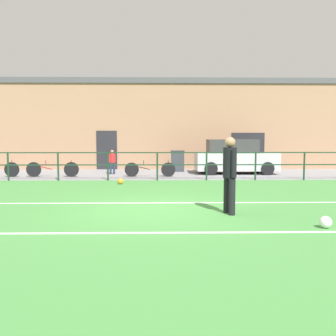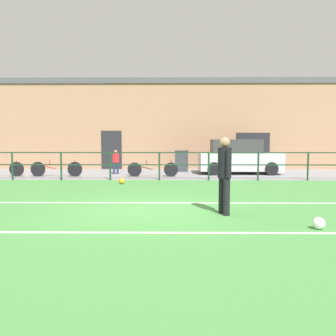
# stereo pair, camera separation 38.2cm
# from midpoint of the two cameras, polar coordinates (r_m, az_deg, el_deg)

# --- Properties ---
(ground) EXTENTS (60.00, 44.00, 0.04)m
(ground) POSITION_cam_midpoint_polar(r_m,az_deg,el_deg) (8.83, -1.53, -6.66)
(ground) COLOR #478C42
(field_line_touchline) EXTENTS (36.00, 0.11, 0.00)m
(field_line_touchline) POSITION_cam_midpoint_polar(r_m,az_deg,el_deg) (9.70, -1.32, -5.49)
(field_line_touchline) COLOR white
(field_line_touchline) RESTS_ON ground
(field_line_hash) EXTENTS (36.00, 0.11, 0.00)m
(field_line_hash) POSITION_cam_midpoint_polar(r_m,az_deg,el_deg) (6.74, -2.26, -10.11)
(field_line_hash) COLOR white
(field_line_hash) RESTS_ON ground
(pavement_strip) EXTENTS (48.00, 5.00, 0.02)m
(pavement_strip) POSITION_cam_midpoint_polar(r_m,az_deg,el_deg) (17.23, -0.42, -0.93)
(pavement_strip) COLOR gray
(pavement_strip) RESTS_ON ground
(perimeter_fence) EXTENTS (36.07, 0.07, 1.15)m
(perimeter_fence) POSITION_cam_midpoint_polar(r_m,az_deg,el_deg) (14.68, -0.62, 0.95)
(perimeter_fence) COLOR #193823
(perimeter_fence) RESTS_ON ground
(clubhouse_facade) EXTENTS (28.00, 2.56, 4.92)m
(clubhouse_facade) POSITION_cam_midpoint_polar(r_m,az_deg,el_deg) (20.86, -0.22, 6.83)
(clubhouse_facade) COLOR #A37A5B
(clubhouse_facade) RESTS_ON ground
(player_goalkeeper) EXTENTS (0.31, 0.47, 1.75)m
(player_goalkeeper) POSITION_cam_midpoint_polar(r_m,az_deg,el_deg) (8.27, 10.18, -0.42)
(player_goalkeeper) COLOR black
(player_goalkeeper) RESTS_ON ground
(soccer_ball_match) EXTENTS (0.22, 0.22, 0.22)m
(soccer_ball_match) POSITION_cam_midpoint_polar(r_m,az_deg,el_deg) (13.67, -6.46, -2.04)
(soccer_ball_match) COLOR orange
(soccer_ball_match) RESTS_ON ground
(soccer_ball_spare) EXTENTS (0.23, 0.23, 0.23)m
(soccer_ball_spare) POSITION_cam_midpoint_polar(r_m,az_deg,el_deg) (7.58, 23.99, -7.94)
(soccer_ball_spare) COLOR white
(soccer_ball_spare) RESTS_ON ground
(spectator_child) EXTENTS (0.30, 0.20, 1.14)m
(spectator_child) POSITION_cam_midpoint_polar(r_m,az_deg,el_deg) (17.20, -7.57, 1.21)
(spectator_child) COLOR #232D4C
(spectator_child) RESTS_ON pavement_strip
(parked_car_red) EXTENTS (3.82, 1.84, 1.62)m
(parked_car_red) POSITION_cam_midpoint_polar(r_m,az_deg,el_deg) (17.63, 11.63, 1.62)
(parked_car_red) COLOR #B7B7BC
(parked_car_red) RESTS_ON pavement_strip
(bicycle_parked_0) EXTENTS (2.29, 0.04, 0.75)m
(bicycle_parked_0) POSITION_cam_midpoint_polar(r_m,az_deg,el_deg) (16.65, -16.52, -0.13)
(bicycle_parked_0) COLOR black
(bicycle_parked_0) RESTS_ON pavement_strip
(bicycle_parked_2) EXTENTS (2.22, 0.04, 0.72)m
(bicycle_parked_2) POSITION_cam_midpoint_polar(r_m,az_deg,el_deg) (15.92, -1.74, -0.19)
(bicycle_parked_2) COLOR black
(bicycle_parked_2) RESTS_ON pavement_strip
(trash_bin_0) EXTENTS (0.68, 0.58, 1.06)m
(trash_bin_0) POSITION_cam_midpoint_polar(r_m,az_deg,el_deg) (18.36, 2.72, 1.11)
(trash_bin_0) COLOR #33383D
(trash_bin_0) RESTS_ON pavement_strip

